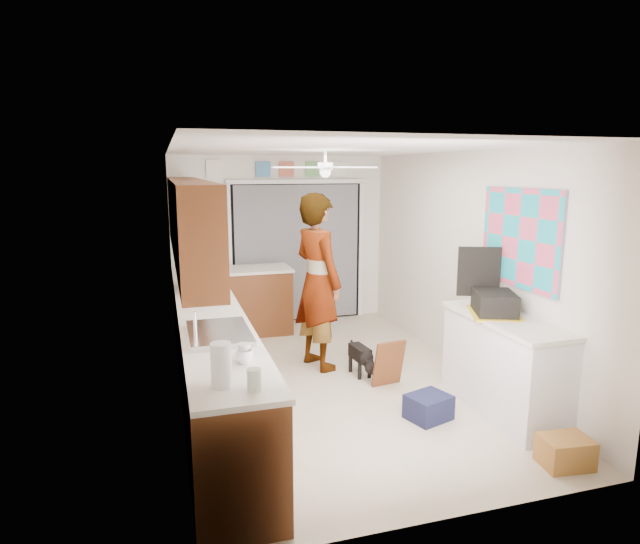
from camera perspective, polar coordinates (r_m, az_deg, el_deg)
floor at (r=6.04m, az=1.10°, el=-11.48°), size 5.00×5.00×0.00m
ceiling at (r=5.59m, az=1.19°, el=12.95°), size 5.00×5.00×0.00m
wall_back at (r=8.07m, az=-4.24°, el=3.40°), size 3.20×0.00×3.20m
wall_front at (r=3.46m, az=13.89°, el=-7.12°), size 3.20×0.00×3.20m
wall_left at (r=5.43m, az=-15.18°, el=-0.64°), size 0.00×5.00×5.00m
wall_right at (r=6.35m, az=15.05°, el=1.01°), size 0.00×5.00×5.00m
left_base_cabinets at (r=5.65m, az=-11.70°, el=-8.45°), size 0.60×4.80×0.90m
left_countertop at (r=5.51m, az=-11.78°, el=-3.82°), size 0.62×4.80×0.04m
upper_cabinets at (r=5.55m, az=-13.86°, el=5.42°), size 0.32×4.00×0.80m
sink_basin at (r=4.55m, az=-10.72°, el=-6.50°), size 0.50×0.76×0.06m
faucet at (r=4.51m, az=-13.17°, el=-5.50°), size 0.03×0.03×0.22m
peninsula_base at (r=7.65m, az=-7.02°, el=-3.18°), size 1.00×0.60×0.90m
peninsula_top at (r=7.55m, az=-7.11°, el=0.29°), size 1.04×0.64×0.04m
back_opening_recess at (r=8.13m, az=-2.45°, el=2.05°), size 2.00×0.06×2.10m
curtain_panel at (r=8.09m, az=-2.38°, el=2.01°), size 1.90×0.03×2.05m
door_trim_left at (r=7.92m, az=-9.58°, el=1.67°), size 0.06×0.04×2.10m
door_trim_right at (r=8.40m, az=4.36°, el=2.32°), size 0.06×0.04×2.10m
door_trim_head at (r=8.00m, az=-2.46°, el=9.61°), size 2.10×0.04×0.06m
header_frame_1 at (r=7.93m, az=-6.10°, el=10.85°), size 0.22×0.02×0.22m
header_frame_2 at (r=8.00m, az=-3.59°, el=10.89°), size 0.22×0.02×0.22m
header_frame_3 at (r=8.10m, az=-0.78°, el=10.91°), size 0.22×0.02×0.22m
header_frame_4 at (r=8.21m, az=1.96°, el=10.90°), size 0.22×0.02×0.22m
route66_sign at (r=7.83m, az=-11.23°, el=10.70°), size 0.22×0.02×0.26m
right_counter_base at (r=5.45m, az=18.99°, el=-9.56°), size 0.50×1.40×0.90m
right_counter_top at (r=5.30m, az=19.22°, el=-4.81°), size 0.54×1.44×0.04m
abstract_painting at (r=5.46m, az=20.53°, el=3.38°), size 0.03×1.15×0.95m
ceiling_fan at (r=5.78m, az=0.57°, el=11.10°), size 1.14×1.14×0.24m
microwave at (r=6.26m, az=-11.85°, el=-0.50°), size 0.44×0.58×0.29m
cup at (r=3.88m, az=-8.09°, el=-8.93°), size 0.17×0.17×0.10m
jar_a at (r=3.94m, az=-8.08°, el=-8.45°), size 0.12×0.12×0.13m
jar_b at (r=3.43m, az=-7.04°, el=-11.32°), size 0.12×0.12×0.14m
paper_towel_roll at (r=3.48m, az=-10.50°, el=-9.73°), size 0.15×0.15×0.29m
suitcase at (r=5.39m, az=18.11°, el=-3.14°), size 0.51×0.58×0.21m
suitcase_rim at (r=5.42m, az=18.04°, el=-4.26°), size 0.63×0.70×0.02m
suitcase_lid at (r=5.57m, az=16.59°, el=0.03°), size 0.40×0.19×0.50m
cardboard_box at (r=4.83m, az=24.69°, el=-17.02°), size 0.41×0.32×0.24m
navy_crate at (r=5.25m, az=11.50°, el=-13.93°), size 0.46×0.42×0.23m
cabinet_door_panel at (r=5.83m, az=7.35°, el=-9.64°), size 0.36×0.18×0.52m
man at (r=6.17m, az=-0.24°, el=-1.04°), size 0.70×0.86×2.04m
dog at (r=6.14m, az=4.27°, el=-9.22°), size 0.25×0.50×0.38m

